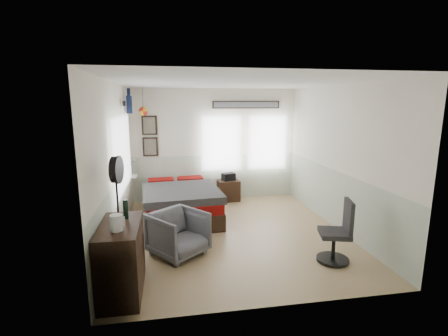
{
  "coord_description": "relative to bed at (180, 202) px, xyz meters",
  "views": [
    {
      "loc": [
        -1.1,
        -5.53,
        2.35
      ],
      "look_at": [
        -0.1,
        0.4,
        1.15
      ],
      "focal_mm": 26.0,
      "sensor_mm": 36.0,
      "label": 1
    }
  ],
  "objects": [
    {
      "name": "kettle",
      "position": [
        -0.82,
        -2.83,
        0.67
      ],
      "size": [
        0.17,
        0.14,
        0.19
      ],
      "rotation": [
        0.0,
        0.0,
        0.3
      ],
      "color": "silver",
      "rests_on": "dresser"
    },
    {
      "name": "room_shell",
      "position": [
        0.84,
        -0.83,
        1.29
      ],
      "size": [
        4.02,
        4.52,
        2.71
      ],
      "color": "beige",
      "rests_on": "ground_plane"
    },
    {
      "name": "task_chair",
      "position": [
        2.26,
        -2.34,
        0.07
      ],
      "size": [
        0.52,
        0.52,
        0.96
      ],
      "rotation": [
        0.0,
        0.0,
        -0.27
      ],
      "color": "black",
      "rests_on": "ground_plane"
    },
    {
      "name": "black_bag",
      "position": [
        1.21,
        1.03,
        0.27
      ],
      "size": [
        0.35,
        0.29,
        0.18
      ],
      "primitive_type": "cube",
      "rotation": [
        0.0,
        0.0,
        0.33
      ],
      "color": "black",
      "rests_on": "nightstand"
    },
    {
      "name": "dresser",
      "position": [
        -0.82,
        -2.65,
        0.13
      ],
      "size": [
        0.48,
        1.0,
        0.9
      ],
      "primitive_type": "cube",
      "color": "black",
      "rests_on": "ground_plane"
    },
    {
      "name": "bottle",
      "position": [
        -0.76,
        -2.44,
        0.7
      ],
      "size": [
        0.06,
        0.06,
        0.25
      ],
      "primitive_type": "cylinder",
      "color": "black",
      "rests_on": "dresser"
    },
    {
      "name": "stand_fan",
      "position": [
        -0.83,
        -2.55,
        1.23
      ],
      "size": [
        0.14,
        0.34,
        0.84
      ],
      "rotation": [
        0.0,
        0.0,
        -0.15
      ],
      "color": "black",
      "rests_on": "dresser"
    },
    {
      "name": "bed",
      "position": [
        0.0,
        0.0,
        0.0
      ],
      "size": [
        1.62,
        2.17,
        0.66
      ],
      "rotation": [
        0.0,
        0.0,
        0.08
      ],
      "color": "black",
      "rests_on": "ground_plane"
    },
    {
      "name": "nightstand",
      "position": [
        1.21,
        1.03,
        -0.07
      ],
      "size": [
        0.54,
        0.45,
        0.51
      ],
      "primitive_type": "cube",
      "rotation": [
        0.0,
        0.0,
        0.08
      ],
      "color": "black",
      "rests_on": "ground_plane"
    },
    {
      "name": "armchair",
      "position": [
        -0.09,
        -1.72,
        0.03
      ],
      "size": [
        1.07,
        1.07,
        0.7
      ],
      "primitive_type": "imported",
      "rotation": [
        0.0,
        0.0,
        0.68
      ],
      "color": "slate",
      "rests_on": "ground_plane"
    },
    {
      "name": "wall_decor",
      "position": [
        -0.18,
        0.94,
        1.78
      ],
      "size": [
        3.55,
        1.32,
        1.44
      ],
      "color": "black",
      "rests_on": "room_shell"
    },
    {
      "name": "ground_plane",
      "position": [
        0.92,
        -1.01,
        -0.33
      ],
      "size": [
        4.0,
        4.5,
        0.01
      ],
      "primitive_type": "cube",
      "color": "tan"
    }
  ]
}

